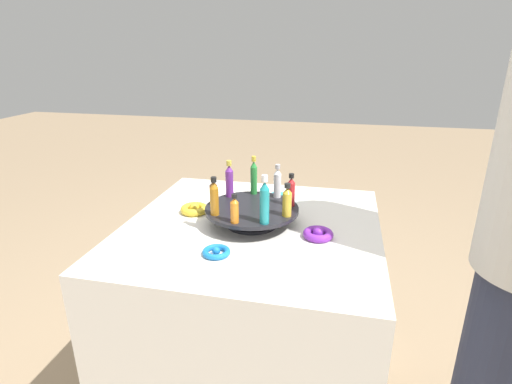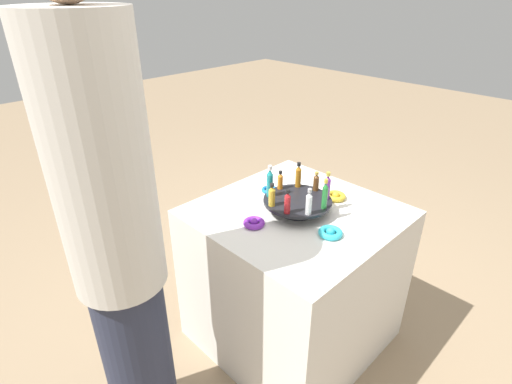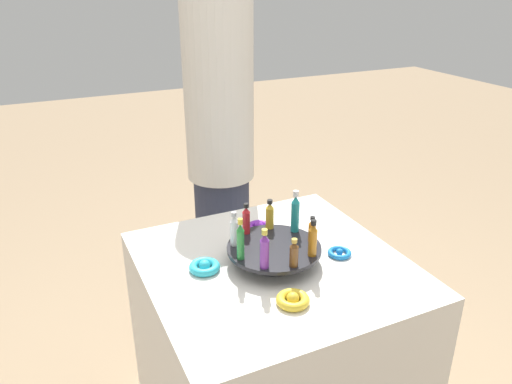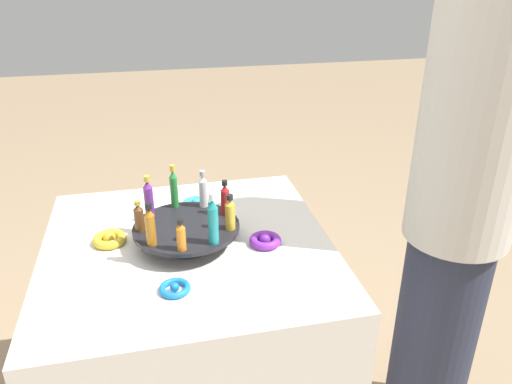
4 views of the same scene
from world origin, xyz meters
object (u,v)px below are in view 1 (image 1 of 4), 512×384
at_px(bottle_purple, 229,180).
at_px(ribbon_bow_teal, 278,198).
at_px(bottle_gold, 287,201).
at_px(ribbon_bow_purple, 318,234).
at_px(ribbon_bow_gold, 194,209).
at_px(bottle_green, 254,177).
at_px(bottle_teal, 265,202).
at_px(bottle_red, 291,191).
at_px(bottle_clear, 277,182).
at_px(bottle_amber, 214,198).
at_px(bottle_orange, 235,210).
at_px(bottle_brown, 214,192).
at_px(display_stand, 252,213).
at_px(ribbon_bow_blue, 216,252).

xyz_separation_m(bottle_purple, ribbon_bow_teal, (-0.13, 0.15, -0.10)).
distance_m(bottle_gold, ribbon_bow_purple, 0.14).
bearing_deg(ribbon_bow_gold, bottle_purple, 104.23).
bearing_deg(bottle_green, bottle_teal, 19.80).
bearing_deg(bottle_red, bottle_teal, -20.20).
relative_size(bottle_clear, bottle_gold, 1.11).
distance_m(bottle_purple, ribbon_bow_gold, 0.16).
relative_size(bottle_amber, bottle_red, 1.12).
distance_m(bottle_clear, bottle_amber, 0.25).
height_order(bottle_teal, ribbon_bow_gold, bottle_teal).
height_order(bottle_clear, bottle_purple, bottle_purple).
distance_m(bottle_green, bottle_orange, 0.25).
bearing_deg(bottle_brown, bottle_orange, 39.80).
relative_size(bottle_brown, bottle_gold, 0.87).
relative_size(ribbon_bow_purple, ribbon_bow_gold, 0.96).
bearing_deg(bottle_teal, bottle_orange, -80.20).
height_order(bottle_amber, ribbon_bow_purple, bottle_amber).
distance_m(bottle_clear, ribbon_bow_gold, 0.30).
relative_size(bottle_green, bottle_red, 1.25).
bearing_deg(ribbon_bow_gold, bottle_clear, 101.72).
height_order(bottle_brown, bottle_red, bottle_red).
relative_size(bottle_purple, bottle_orange, 1.43).
bearing_deg(bottle_teal, bottle_gold, 139.80).
xyz_separation_m(ribbon_bow_purple, ribbon_bow_teal, (-0.27, -0.16, 0.00)).
bearing_deg(ribbon_bow_gold, bottle_red, 88.58).
bearing_deg(bottle_gold, bottle_brown, -100.20).
distance_m(bottle_green, bottle_teal, 0.25).
height_order(bottle_teal, ribbon_bow_purple, bottle_teal).
relative_size(bottle_clear, bottle_teal, 0.79).
xyz_separation_m(display_stand, bottle_teal, (0.11, 0.06, 0.09)).
bearing_deg(bottle_teal, bottle_purple, -140.20).
bearing_deg(bottle_amber, bottle_teal, 79.80).
bearing_deg(ribbon_bow_purple, bottle_green, -126.41).
distance_m(bottle_red, ribbon_bow_purple, 0.16).
relative_size(bottle_red, ribbon_bow_gold, 1.12).
bearing_deg(bottle_orange, bottle_red, 139.80).
height_order(bottle_gold, bottle_red, bottle_red).
relative_size(bottle_purple, bottle_gold, 1.22).
distance_m(bottle_orange, ribbon_bow_gold, 0.27).
xyz_separation_m(bottle_teal, ribbon_bow_purple, (-0.06, 0.15, -0.11)).
bearing_deg(ribbon_bow_teal, bottle_brown, -39.39).
bearing_deg(ribbon_bow_teal, ribbon_bow_purple, 31.72).
relative_size(bottle_clear, ribbon_bow_teal, 1.18).
xyz_separation_m(bottle_amber, ribbon_bow_gold, (-0.13, -0.12, -0.10)).
bearing_deg(bottle_purple, display_stand, 49.80).
bearing_deg(ribbon_bow_teal, ribbon_bow_blue, -13.28).
height_order(bottle_purple, bottle_orange, bottle_purple).
bearing_deg(ribbon_bow_gold, ribbon_bow_purple, 76.72).
height_order(display_stand, ribbon_bow_blue, display_stand).
relative_size(display_stand, ribbon_bow_purple, 3.29).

